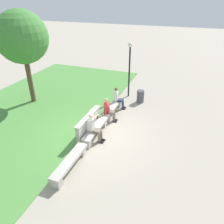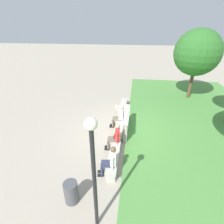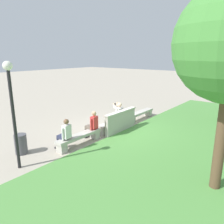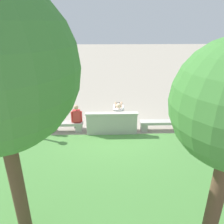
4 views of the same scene
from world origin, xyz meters
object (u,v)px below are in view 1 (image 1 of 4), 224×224
at_px(bench_mid, 113,108).
at_px(lamp_post, 130,62).
at_px(bench_main, 70,162).
at_px(person_distant, 108,109).
at_px(person_companion, 118,97).
at_px(backpack, 107,110).
at_px(tree_left_background, 22,38).
at_px(person_photographer, 94,126).
at_px(bench_near, 95,130).
at_px(trash_bin, 140,96).

distance_m(bench_mid, lamp_post, 3.19).
height_order(bench_main, bench_mid, same).
relative_size(person_distant, lamp_post, 0.37).
height_order(person_companion, lamp_post, lamp_post).
distance_m(bench_main, backpack, 3.84).
bearing_deg(person_distant, bench_mid, 4.54).
xyz_separation_m(person_companion, backpack, (-1.54, 0.07, -0.05)).
distance_m(person_distant, tree_left_background, 6.05).
distance_m(bench_mid, person_photographer, 2.69).
distance_m(bench_near, person_photographer, 0.53).
height_order(tree_left_background, lamp_post, tree_left_background).
bearing_deg(trash_bin, bench_main, 170.61).
distance_m(bench_near, lamp_post, 5.24).
distance_m(bench_main, person_photographer, 2.09).
height_order(bench_near, backpack, backpack).
height_order(bench_mid, backpack, backpack).
xyz_separation_m(tree_left_background, trash_bin, (2.19, -6.19, -3.41)).
bearing_deg(backpack, bench_main, -179.96).
height_order(bench_main, lamp_post, lamp_post).
bearing_deg(backpack, person_distant, -59.64).
bearing_deg(backpack, bench_mid, -0.17).
bearing_deg(bench_near, lamp_post, -1.91).
distance_m(bench_near, bench_mid, 2.35).
distance_m(person_distant, trash_bin, 2.94).
relative_size(bench_near, tree_left_background, 0.42).
xyz_separation_m(tree_left_background, lamp_post, (2.80, -5.26, -1.53)).
xyz_separation_m(person_photographer, backpack, (1.79, 0.08, -0.11)).
xyz_separation_m(person_distant, trash_bin, (2.73, -1.03, -0.30)).
bearing_deg(bench_mid, bench_near, 180.00).
bearing_deg(person_companion, person_photographer, -179.79).
distance_m(bench_near, backpack, 1.51).
bearing_deg(person_companion, backpack, 177.47).
bearing_deg(bench_main, tree_left_background, 49.14).
bearing_deg(bench_mid, person_photographer, -178.33).
distance_m(person_distant, lamp_post, 3.70).
distance_m(bench_main, tree_left_background, 7.59).
bearing_deg(bench_main, person_photographer, -2.18).
xyz_separation_m(bench_main, tree_left_background, (4.41, 5.10, 3.48)).
xyz_separation_m(person_photographer, person_companion, (3.33, 0.01, -0.06)).
bearing_deg(tree_left_background, person_distant, -96.00).
distance_m(bench_main, bench_mid, 4.70).
xyz_separation_m(bench_main, person_companion, (5.37, -0.07, 0.37)).
bearing_deg(bench_mid, bench_main, 180.00).
bearing_deg(person_distant, person_companion, 0.01).
relative_size(person_photographer, tree_left_background, 0.25).
bearing_deg(person_distant, bench_main, 179.03).
height_order(person_distant, lamp_post, lamp_post).
bearing_deg(bench_near, person_distant, -2.48).
bearing_deg(person_photographer, person_companion, 0.21).
relative_size(backpack, tree_left_background, 0.08).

